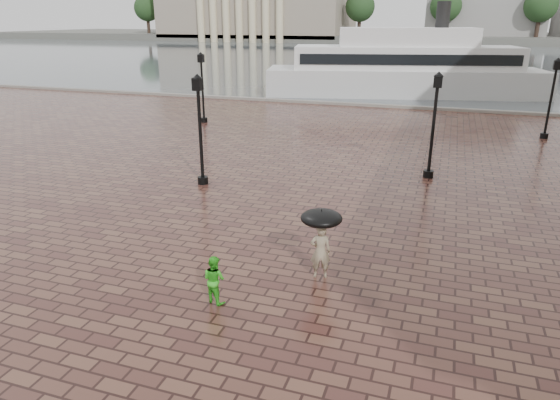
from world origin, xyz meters
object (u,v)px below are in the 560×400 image
(child_pedestrian, at_px, (214,279))
(street_lamps, at_px, (346,106))
(ferry_near, at_px, (404,68))
(adult_pedestrian, at_px, (320,251))

(child_pedestrian, bearing_deg, street_lamps, -71.98)
(street_lamps, bearing_deg, ferry_near, 87.62)
(street_lamps, distance_m, ferry_near, 21.58)
(child_pedestrian, bearing_deg, ferry_near, -73.48)
(child_pedestrian, relative_size, ferry_near, 0.05)
(adult_pedestrian, distance_m, ferry_near, 35.40)
(adult_pedestrian, height_order, child_pedestrian, adult_pedestrian)
(street_lamps, relative_size, ferry_near, 0.86)
(adult_pedestrian, xyz_separation_m, ferry_near, (-1.31, 35.34, 1.63))
(street_lamps, bearing_deg, adult_pedestrian, -80.91)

